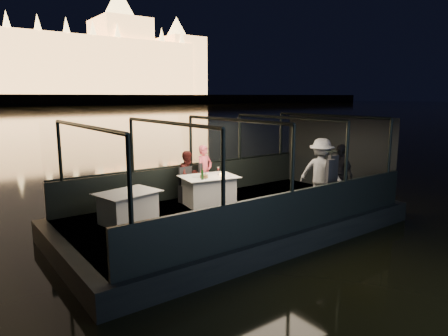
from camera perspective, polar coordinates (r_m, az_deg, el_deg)
boat_hull at (r=10.34m, az=1.34°, el=-8.80°), size 8.60×4.40×1.00m
boat_deck at (r=10.19m, az=1.35°, el=-6.25°), size 8.00×4.00×0.04m
gunwale_port at (r=11.67m, az=-4.69°, el=-1.78°), size 8.00×0.08×0.90m
gunwale_starboard at (r=8.64m, az=9.60°, el=-6.20°), size 8.00×0.08×0.90m
cabin_glass_port at (r=11.49m, az=-4.78°, el=3.84°), size 8.00×0.02×1.40m
cabin_glass_starboard at (r=8.39m, az=9.83°, el=1.36°), size 8.00×0.02×1.40m
cabin_roof_glass at (r=9.79m, az=1.41°, el=6.88°), size 8.00×4.00×0.02m
end_wall_fore at (r=8.14m, az=-21.43°, el=-2.69°), size 0.02×4.00×2.30m
end_wall_aft at (r=12.75m, az=15.70°, el=2.09°), size 0.02×4.00×2.30m
canopy_ribs at (r=9.92m, az=1.38°, el=0.24°), size 8.00×4.00×2.30m
dining_table_central at (r=10.73m, az=-2.19°, el=-3.18°), size 1.61×1.28×0.77m
dining_table_aft at (r=9.47m, az=-13.52°, el=-5.28°), size 1.52×1.24×0.72m
chair_port_left at (r=10.90m, az=-4.97°, el=-2.64°), size 0.51×0.51×0.95m
chair_port_right at (r=11.30m, az=-2.31°, el=-2.15°), size 0.61×0.61×1.00m
coat_stand at (r=10.15m, az=14.97°, el=-1.32°), size 0.51×0.45×1.59m
person_woman_coral at (r=11.43m, az=-2.80°, el=-0.48°), size 0.60×0.46×1.50m
person_man_maroon at (r=11.14m, az=-5.13°, el=-0.79°), size 0.75×0.64×1.38m
passenger_stripe at (r=10.85m, az=13.67°, el=-0.80°), size 1.01×1.31×1.79m
passenger_dark at (r=11.19m, az=16.24°, el=-0.59°), size 0.63×1.02×1.62m
wine_bottle at (r=10.20m, az=-3.11°, el=-0.84°), size 0.07×0.07×0.30m
bread_basket at (r=10.42m, az=-2.87°, el=-1.22°), size 0.21×0.21×0.09m
amber_candle at (r=10.65m, az=-0.50°, el=-0.96°), size 0.07×0.07×0.08m
plate_near at (r=10.62m, az=0.48°, el=-1.16°), size 0.31×0.31×0.02m
plate_far at (r=10.55m, az=-3.95°, el=-1.26°), size 0.30×0.30×0.01m
wine_glass_white at (r=10.24m, az=-2.67°, el=-1.11°), size 0.06×0.06×0.18m
wine_glass_red at (r=10.82m, az=-0.82°, el=-0.48°), size 0.08×0.08×0.21m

